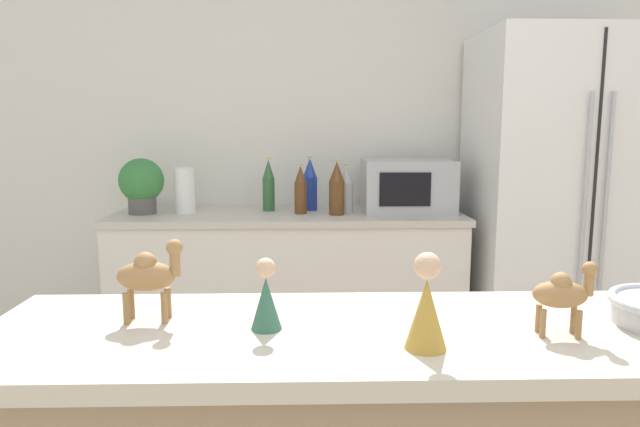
# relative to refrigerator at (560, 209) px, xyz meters

# --- Properties ---
(wall_back) EXTENTS (8.00, 0.06, 2.55)m
(wall_back) POSITION_rel_refrigerator_xyz_m (-1.14, 0.40, 0.36)
(wall_back) COLOR silver
(wall_back) RESTS_ON ground_plane
(back_counter) EXTENTS (1.87, 0.63, 0.89)m
(back_counter) POSITION_rel_refrigerator_xyz_m (-1.46, 0.07, -0.47)
(back_counter) COLOR silver
(back_counter) RESTS_ON ground_plane
(refrigerator) EXTENTS (0.91, 0.73, 1.83)m
(refrigerator) POSITION_rel_refrigerator_xyz_m (0.00, 0.00, 0.00)
(refrigerator) COLOR white
(refrigerator) RESTS_ON ground_plane
(potted_plant) EXTENTS (0.23, 0.23, 0.29)m
(potted_plant) POSITION_rel_refrigerator_xyz_m (-2.23, 0.04, 0.14)
(potted_plant) COLOR #595451
(potted_plant) RESTS_ON back_counter
(paper_towel_roll) EXTENTS (0.11, 0.11, 0.24)m
(paper_towel_roll) POSITION_rel_refrigerator_xyz_m (-2.01, 0.05, 0.10)
(paper_towel_roll) COLOR white
(paper_towel_roll) RESTS_ON back_counter
(microwave) EXTENTS (0.48, 0.37, 0.28)m
(microwave) POSITION_rel_refrigerator_xyz_m (-0.81, 0.09, 0.12)
(microwave) COLOR #B2B5BA
(microwave) RESTS_ON back_counter
(back_bottle_0) EXTENTS (0.07, 0.07, 0.29)m
(back_bottle_0) POSITION_rel_refrigerator_xyz_m (-1.56, 0.13, 0.11)
(back_bottle_0) COLOR #2D6033
(back_bottle_0) RESTS_ON back_counter
(back_bottle_1) EXTENTS (0.07, 0.07, 0.26)m
(back_bottle_1) POSITION_rel_refrigerator_xyz_m (-1.15, 0.05, 0.10)
(back_bottle_1) COLOR #B2B7BC
(back_bottle_1) RESTS_ON back_counter
(back_bottle_2) EXTENTS (0.07, 0.07, 0.26)m
(back_bottle_2) POSITION_rel_refrigerator_xyz_m (-1.39, 0.01, 0.10)
(back_bottle_2) COLOR brown
(back_bottle_2) RESTS_ON back_counter
(back_bottle_3) EXTENTS (0.08, 0.08, 0.29)m
(back_bottle_3) POSITION_rel_refrigerator_xyz_m (-1.20, -0.03, 0.11)
(back_bottle_3) COLOR brown
(back_bottle_3) RESTS_ON back_counter
(back_bottle_4) EXTENTS (0.08, 0.08, 0.30)m
(back_bottle_4) POSITION_rel_refrigerator_xyz_m (-1.34, 0.15, 0.12)
(back_bottle_4) COLOR navy
(back_bottle_4) RESTS_ON back_counter
(camel_figurine) EXTENTS (0.13, 0.06, 0.16)m
(camel_figurine) POSITION_rel_refrigerator_xyz_m (-1.66, -1.94, 0.16)
(camel_figurine) COLOR olive
(camel_figurine) RESTS_ON bar_counter
(camel_figurine_second) EXTENTS (0.11, 0.06, 0.14)m
(camel_figurine_second) POSITION_rel_refrigerator_xyz_m (-0.91, -2.03, 0.15)
(camel_figurine_second) COLOR olive
(camel_figurine_second) RESTS_ON bar_counter
(wise_man_figurine_crimson) EXTENTS (0.06, 0.06, 0.13)m
(wise_man_figurine_crimson) POSITION_rel_refrigerator_xyz_m (-1.43, -1.99, 0.13)
(wise_man_figurine_crimson) COLOR #33664C
(wise_man_figurine_crimson) RESTS_ON bar_counter
(wise_man_figurine_purple) EXTENTS (0.07, 0.07, 0.16)m
(wise_man_figurine_purple) POSITION_rel_refrigerator_xyz_m (-1.16, -2.09, 0.14)
(wise_man_figurine_purple) COLOR #B28933
(wise_man_figurine_purple) RESTS_ON bar_counter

